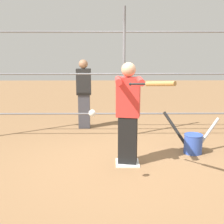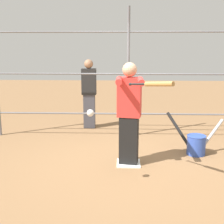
% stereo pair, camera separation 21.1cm
% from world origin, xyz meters
% --- Properties ---
extents(ground_plane, '(24.00, 24.00, 0.00)m').
position_xyz_m(ground_plane, '(0.00, 0.00, 0.00)').
color(ground_plane, olive).
extents(home_plate, '(0.40, 0.40, 0.02)m').
position_xyz_m(home_plate, '(0.00, 0.00, 0.01)').
color(home_plate, white).
rests_on(home_plate, ground).
extents(fence_backstop, '(5.77, 0.06, 2.77)m').
position_xyz_m(fence_backstop, '(0.00, -1.60, 1.38)').
color(fence_backstop, slate).
rests_on(fence_backstop, ground).
extents(batter, '(0.44, 0.63, 1.73)m').
position_xyz_m(batter, '(0.00, 0.02, 0.93)').
color(batter, black).
rests_on(batter, ground).
extents(baseball_bat_swinging, '(0.59, 0.64, 0.14)m').
position_xyz_m(baseball_bat_swinging, '(-0.33, 0.82, 1.49)').
color(baseball_bat_swinging, black).
extents(softball_in_flight, '(0.10, 0.10, 0.10)m').
position_xyz_m(softball_in_flight, '(0.54, 0.97, 1.11)').
color(softball_in_flight, white).
extents(bat_bucket, '(1.08, 0.63, 0.72)m').
position_xyz_m(bat_bucket, '(-1.26, -0.53, 0.21)').
color(bat_bucket, '#3351B2').
rests_on(bat_bucket, ground).
extents(bystander_behind_fence, '(0.34, 0.21, 1.65)m').
position_xyz_m(bystander_behind_fence, '(0.92, -2.31, 0.86)').
color(bystander_behind_fence, '#3F3F47').
rests_on(bystander_behind_fence, ground).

